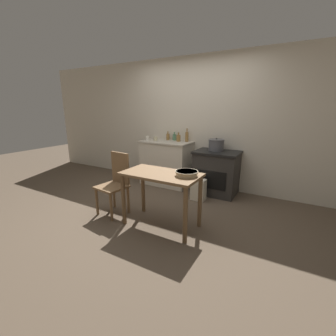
{
  "coord_description": "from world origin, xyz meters",
  "views": [
    {
      "loc": [
        1.81,
        -2.69,
        1.59
      ],
      "look_at": [
        0.0,
        0.5,
        0.59
      ],
      "focal_mm": 24.0,
      "sensor_mm": 36.0,
      "label": 1
    }
  ],
  "objects": [
    {
      "name": "flour_sack",
      "position": [
        0.44,
        0.8,
        0.19
      ],
      "size": [
        0.24,
        0.17,
        0.38
      ],
      "primitive_type": "cube",
      "color": "beige",
      "rests_on": "ground_plane"
    },
    {
      "name": "ground_plane",
      "position": [
        0.0,
        0.0,
        0.0
      ],
      "size": [
        14.0,
        14.0,
        0.0
      ],
      "primitive_type": "plane",
      "color": "brown"
    },
    {
      "name": "stock_pot",
      "position": [
        0.56,
        1.31,
        0.92
      ],
      "size": [
        0.29,
        0.29,
        0.23
      ],
      "color": "#4C4C51",
      "rests_on": "stove"
    },
    {
      "name": "bottle_center_left",
      "position": [
        -0.55,
        1.46,
        0.98
      ],
      "size": [
        0.07,
        0.07,
        0.18
      ],
      "color": "olive",
      "rests_on": "counter_cabinet"
    },
    {
      "name": "chair",
      "position": [
        -0.48,
        -0.28,
        0.49
      ],
      "size": [
        0.45,
        0.45,
        0.93
      ],
      "rotation": [
        0.0,
        0.0,
        -0.12
      ],
      "color": "brown",
      "rests_on": "ground_plane"
    },
    {
      "name": "cup_center_right",
      "position": [
        -0.87,
        1.15,
        0.96
      ],
      "size": [
        0.07,
        0.07,
        0.1
      ],
      "primitive_type": "cylinder",
      "color": "silver",
      "rests_on": "counter_cabinet"
    },
    {
      "name": "cup_center",
      "position": [
        -0.71,
        1.22,
        0.96
      ],
      "size": [
        0.08,
        0.08,
        0.09
      ],
      "primitive_type": "cylinder",
      "color": "beige",
      "rests_on": "counter_cabinet"
    },
    {
      "name": "stove",
      "position": [
        0.61,
        1.26,
        0.41
      ],
      "size": [
        0.8,
        0.61,
        0.81
      ],
      "color": "#2D2B28",
      "rests_on": "ground_plane"
    },
    {
      "name": "bottle_mid_left",
      "position": [
        -0.26,
        1.38,
        0.98
      ],
      "size": [
        0.08,
        0.08,
        0.18
      ],
      "color": "olive",
      "rests_on": "counter_cabinet"
    },
    {
      "name": "bottle_far_left",
      "position": [
        -0.41,
        1.48,
        0.98
      ],
      "size": [
        0.07,
        0.07,
        0.17
      ],
      "color": "#517F5B",
      "rests_on": "counter_cabinet"
    },
    {
      "name": "mixing_bowl_large",
      "position": [
        0.68,
        -0.22,
        0.79
      ],
      "size": [
        0.29,
        0.29,
        0.06
      ],
      "color": "tan",
      "rests_on": "work_table"
    },
    {
      "name": "bottle_left",
      "position": [
        -0.1,
        1.44,
        1.02
      ],
      "size": [
        0.07,
        0.07,
        0.27
      ],
      "color": "olive",
      "rests_on": "counter_cabinet"
    },
    {
      "name": "work_table",
      "position": [
        0.34,
        -0.28,
        0.62
      ],
      "size": [
        1.03,
        0.55,
        0.75
      ],
      "color": "brown",
      "rests_on": "ground_plane"
    },
    {
      "name": "wall_back",
      "position": [
        0.0,
        1.58,
        1.27
      ],
      "size": [
        8.0,
        0.07,
        2.55
      ],
      "color": "beige",
      "rests_on": "ground_plane"
    },
    {
      "name": "counter_cabinet",
      "position": [
        -0.48,
        1.27,
        0.46
      ],
      "size": [
        1.03,
        0.58,
        0.91
      ],
      "color": "beige",
      "rests_on": "ground_plane"
    }
  ]
}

